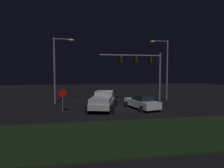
{
  "coord_description": "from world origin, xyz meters",
  "views": [
    {
      "loc": [
        -3.79,
        -19.66,
        3.81
      ],
      "look_at": [
        -0.28,
        1.11,
        2.5
      ],
      "focal_mm": 28.66,
      "sensor_mm": 36.0,
      "label": 1
    }
  ],
  "objects_px": {
    "traffic_signal_gantry": "(143,65)",
    "stop_sign": "(63,96)",
    "street_lamp_right": "(164,63)",
    "car_sedan": "(142,102)",
    "pickup_truck": "(103,100)",
    "street_lamp_left": "(59,62)"
  },
  "relations": [
    {
      "from": "traffic_signal_gantry",
      "to": "stop_sign",
      "type": "height_order",
      "value": "traffic_signal_gantry"
    },
    {
      "from": "traffic_signal_gantry",
      "to": "street_lamp_right",
      "type": "height_order",
      "value": "street_lamp_right"
    },
    {
      "from": "car_sedan",
      "to": "street_lamp_right",
      "type": "xyz_separation_m",
      "value": [
        5.1,
        5.61,
        4.5
      ]
    },
    {
      "from": "pickup_truck",
      "to": "traffic_signal_gantry",
      "type": "bearing_deg",
      "value": -39.01
    },
    {
      "from": "street_lamp_left",
      "to": "street_lamp_right",
      "type": "bearing_deg",
      "value": 2.68
    },
    {
      "from": "car_sedan",
      "to": "street_lamp_left",
      "type": "distance_m",
      "value": 11.18
    },
    {
      "from": "stop_sign",
      "to": "pickup_truck",
      "type": "bearing_deg",
      "value": 12.26
    },
    {
      "from": "car_sedan",
      "to": "stop_sign",
      "type": "xyz_separation_m",
      "value": [
        -8.08,
        -0.26,
        0.82
      ]
    },
    {
      "from": "pickup_truck",
      "to": "stop_sign",
      "type": "xyz_separation_m",
      "value": [
        -4.02,
        -0.87,
        0.56
      ]
    },
    {
      "from": "stop_sign",
      "to": "traffic_signal_gantry",
      "type": "bearing_deg",
      "value": 27.37
    },
    {
      "from": "pickup_truck",
      "to": "street_lamp_right",
      "type": "bearing_deg",
      "value": -46.36
    },
    {
      "from": "car_sedan",
      "to": "street_lamp_right",
      "type": "distance_m",
      "value": 8.82
    },
    {
      "from": "pickup_truck",
      "to": "car_sedan",
      "type": "height_order",
      "value": "pickup_truck"
    },
    {
      "from": "car_sedan",
      "to": "stop_sign",
      "type": "height_order",
      "value": "stop_sign"
    },
    {
      "from": "traffic_signal_gantry",
      "to": "street_lamp_right",
      "type": "xyz_separation_m",
      "value": [
        3.33,
        0.76,
        0.34
      ]
    },
    {
      "from": "pickup_truck",
      "to": "car_sedan",
      "type": "relative_size",
      "value": 1.22
    },
    {
      "from": "traffic_signal_gantry",
      "to": "street_lamp_left",
      "type": "relative_size",
      "value": 1.03
    },
    {
      "from": "stop_sign",
      "to": "street_lamp_right",
      "type": "bearing_deg",
      "value": 23.99
    },
    {
      "from": "traffic_signal_gantry",
      "to": "stop_sign",
      "type": "distance_m",
      "value": 11.58
    },
    {
      "from": "pickup_truck",
      "to": "stop_sign",
      "type": "height_order",
      "value": "stop_sign"
    },
    {
      "from": "pickup_truck",
      "to": "street_lamp_left",
      "type": "bearing_deg",
      "value": 64.05
    },
    {
      "from": "pickup_truck",
      "to": "street_lamp_left",
      "type": "distance_m",
      "value": 7.77
    }
  ]
}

